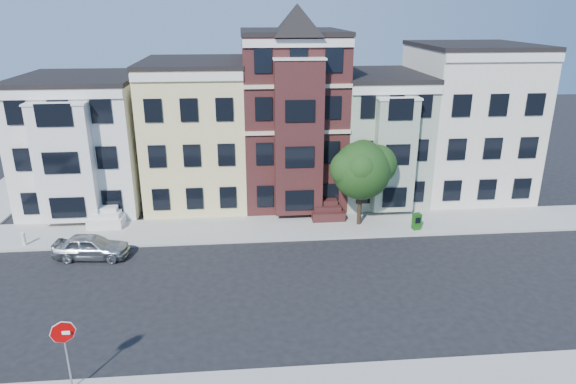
{
  "coord_description": "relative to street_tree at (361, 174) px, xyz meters",
  "views": [
    {
      "loc": [
        -3.63,
        -22.9,
        13.66
      ],
      "look_at": [
        -1.26,
        3.43,
        4.2
      ],
      "focal_mm": 32.0,
      "sensor_mm": 36.0,
      "label": 1
    }
  ],
  "objects": [
    {
      "name": "newspaper_box",
      "position": [
        3.53,
        -1.17,
        -2.93
      ],
      "size": [
        0.55,
        0.5,
        1.07
      ],
      "primitive_type": "cube",
      "rotation": [
        0.0,
        0.0,
        0.16
      ],
      "color": "#165712",
      "rests_on": "far_sidewalk"
    },
    {
      "name": "house_white",
      "position": [
        -18.89,
        6.49,
        0.89
      ],
      "size": [
        8.0,
        9.0,
        9.0
      ],
      "primitive_type": "cube",
      "color": "silver",
      "rests_on": "ground"
    },
    {
      "name": "house_cream",
      "position": [
        9.61,
        6.49,
        1.89
      ],
      "size": [
        8.0,
        9.0,
        11.0
      ],
      "primitive_type": "cube",
      "color": "silver",
      "rests_on": "ground"
    },
    {
      "name": "far_sidewalk",
      "position": [
        -3.89,
        -0.01,
        -3.54
      ],
      "size": [
        60.0,
        4.0,
        0.15
      ],
      "primitive_type": "cube",
      "color": "#9E9B93",
      "rests_on": "ground"
    },
    {
      "name": "parked_car",
      "position": [
        -16.44,
        -3.2,
        -2.89
      ],
      "size": [
        4.39,
        2.11,
        1.45
      ],
      "primitive_type": "imported",
      "rotation": [
        0.0,
        0.0,
        1.47
      ],
      "color": "#9DA1A5",
      "rests_on": "ground"
    },
    {
      "name": "fire_hydrant",
      "position": [
        -20.89,
        -1.41,
        -3.12
      ],
      "size": [
        0.29,
        0.29,
        0.68
      ],
      "primitive_type": "cylinder",
      "rotation": [
        0.0,
        0.0,
        -0.23
      ],
      "color": "beige",
      "rests_on": "far_sidewalk"
    },
    {
      "name": "house_green",
      "position": [
        2.61,
        6.49,
        0.89
      ],
      "size": [
        6.0,
        9.0,
        9.0
      ],
      "primitive_type": "cube",
      "color": "#93A38B",
      "rests_on": "ground"
    },
    {
      "name": "stop_sign",
      "position": [
        -14.21,
        -14.51,
        -1.8
      ],
      "size": [
        0.92,
        0.14,
        3.33
      ],
      "primitive_type": null,
      "rotation": [
        0.0,
        0.0,
        -0.02
      ],
      "color": "#AD0203",
      "rests_on": "near_sidewalk"
    },
    {
      "name": "ground",
      "position": [
        -3.89,
        -8.01,
        -3.61
      ],
      "size": [
        120.0,
        120.0,
        0.0
      ],
      "primitive_type": "plane",
      "color": "black"
    },
    {
      "name": "house_brown",
      "position": [
        -3.89,
        6.49,
        2.39
      ],
      "size": [
        7.0,
        9.0,
        12.0
      ],
      "primitive_type": "cube",
      "color": "#3A1918",
      "rests_on": "ground"
    },
    {
      "name": "street_tree",
      "position": [
        0.0,
        0.0,
        0.0
      ],
      "size": [
        6.56,
        6.56,
        6.93
      ],
      "primitive_type": null,
      "rotation": [
        0.0,
        0.0,
        -0.11
      ],
      "color": "#214618",
      "rests_on": "far_sidewalk"
    },
    {
      "name": "house_yellow",
      "position": [
        -10.89,
        6.49,
        1.39
      ],
      "size": [
        7.0,
        9.0,
        10.0
      ],
      "primitive_type": "cube",
      "color": "beige",
      "rests_on": "ground"
    }
  ]
}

